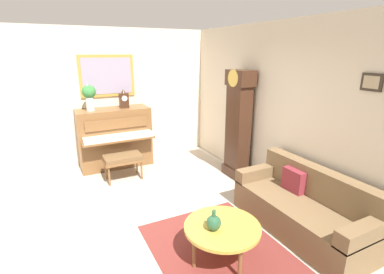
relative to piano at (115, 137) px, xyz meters
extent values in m
cube|color=#B2A899|center=(2.23, -0.17, -0.67)|extent=(6.40, 6.00, 0.10)
cube|color=beige|center=(-0.37, -0.17, 0.78)|extent=(0.10, 4.90, 2.80)
cube|color=#B28E3D|center=(-0.30, 0.00, 1.23)|extent=(0.03, 1.10, 0.84)
cube|color=#998EA8|center=(-0.29, 0.00, 1.23)|extent=(0.01, 0.98, 0.72)
cube|color=beige|center=(2.23, 2.23, 0.78)|extent=(5.30, 0.10, 2.80)
cube|color=#33281E|center=(3.78, 2.16, 1.38)|extent=(0.24, 0.03, 0.20)
cube|color=tan|center=(3.78, 2.15, 1.38)|extent=(0.18, 0.01, 0.14)
cube|color=maroon|center=(3.43, 0.50, -0.61)|extent=(2.10, 1.50, 0.01)
cube|color=brown|center=(-0.02, 0.00, -0.01)|extent=(0.60, 1.44, 1.22)
cube|color=brown|center=(0.41, 0.00, 0.06)|extent=(0.28, 1.38, 0.04)
cube|color=white|center=(0.41, 0.00, 0.12)|extent=(0.26, 1.32, 0.08)
cube|color=brown|center=(0.30, 0.00, 0.36)|extent=(0.03, 1.20, 0.20)
cube|color=brown|center=(0.76, -0.03, -0.24)|extent=(0.42, 0.70, 0.04)
cube|color=brown|center=(0.76, -0.03, -0.18)|extent=(0.40, 0.68, 0.08)
cylinder|color=brown|center=(0.92, -0.33, -0.44)|extent=(0.04, 0.04, 0.36)
cylinder|color=brown|center=(0.92, 0.27, -0.44)|extent=(0.04, 0.04, 0.36)
cylinder|color=brown|center=(0.60, -0.33, -0.44)|extent=(0.04, 0.04, 0.36)
cylinder|color=brown|center=(0.60, 0.27, -0.44)|extent=(0.04, 0.04, 0.36)
cube|color=#3D2316|center=(1.57, 1.97, -0.53)|extent=(0.52, 0.34, 0.18)
cube|color=#3D2316|center=(1.57, 1.97, 0.27)|extent=(0.44, 0.28, 1.78)
cube|color=#3D2316|center=(1.57, 1.97, 1.26)|extent=(0.52, 0.32, 0.28)
cylinder|color=gold|center=(1.57, 1.81, 1.26)|extent=(0.30, 0.02, 0.30)
cylinder|color=gold|center=(1.57, 1.92, 0.33)|extent=(0.03, 0.03, 0.70)
cube|color=brown|center=(3.43, 1.69, -0.41)|extent=(1.90, 0.80, 0.42)
cube|color=brown|center=(3.43, 1.99, 0.00)|extent=(1.90, 0.20, 0.44)
cube|color=brown|center=(2.57, 1.69, -0.12)|extent=(0.18, 0.80, 0.20)
cube|color=brown|center=(4.29, 1.69, -0.12)|extent=(0.18, 0.80, 0.20)
cube|color=maroon|center=(3.13, 1.83, -0.04)|extent=(0.34, 0.12, 0.32)
cylinder|color=gold|center=(3.41, 0.46, -0.21)|extent=(0.88, 0.88, 0.04)
torus|color=brown|center=(3.41, 0.46, -0.21)|extent=(0.88, 0.88, 0.04)
cylinder|color=brown|center=(3.41, 0.82, -0.42)|extent=(0.04, 0.04, 0.39)
cylinder|color=brown|center=(3.77, 0.46, -0.42)|extent=(0.04, 0.04, 0.39)
cylinder|color=brown|center=(3.41, 0.10, -0.42)|extent=(0.04, 0.04, 0.39)
cylinder|color=brown|center=(3.05, 0.46, -0.42)|extent=(0.04, 0.04, 0.39)
cube|color=#3D2316|center=(0.00, 0.24, 0.75)|extent=(0.12, 0.18, 0.30)
cylinder|color=white|center=(0.06, 0.24, 0.80)|extent=(0.01, 0.11, 0.11)
cone|color=#3D2316|center=(0.00, 0.24, 0.94)|extent=(0.10, 0.10, 0.08)
cylinder|color=silver|center=(0.00, -0.42, 0.73)|extent=(0.15, 0.15, 0.26)
sphere|color=#387F3D|center=(0.00, -0.42, 0.97)|extent=(0.26, 0.26, 0.26)
cone|color=#D199B7|center=(0.03, -0.44, 1.10)|extent=(0.06, 0.06, 0.16)
cylinder|color=#234C33|center=(3.43, 0.34, -0.18)|extent=(0.09, 0.09, 0.01)
sphere|color=#285638|center=(3.43, 0.34, -0.11)|extent=(0.17, 0.17, 0.17)
cylinder|color=#285638|center=(3.43, 0.34, 0.01)|extent=(0.04, 0.04, 0.08)
camera|label=1|loc=(5.77, -1.11, 1.72)|focal=26.65mm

